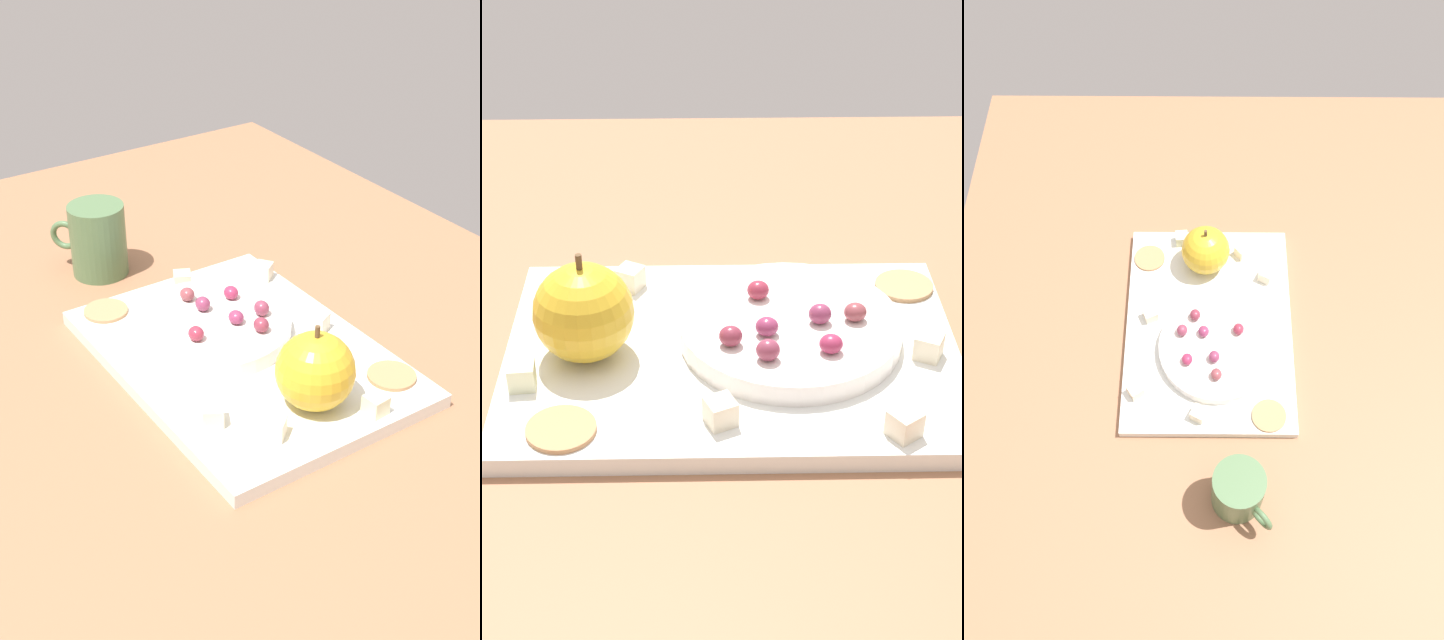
% 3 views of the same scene
% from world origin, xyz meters
% --- Properties ---
extents(table, '(1.18, 0.97, 0.04)m').
position_xyz_m(table, '(0.00, 0.00, 0.02)').
color(table, '#996747').
rests_on(table, ground).
extents(platter, '(0.37, 0.26, 0.02)m').
position_xyz_m(platter, '(-0.05, -0.04, 0.05)').
color(platter, white).
rests_on(platter, table).
extents(serving_dish, '(0.18, 0.18, 0.02)m').
position_xyz_m(serving_dish, '(-0.00, -0.03, 0.06)').
color(serving_dish, white).
rests_on(serving_dish, platter).
extents(apple_whole, '(0.08, 0.08, 0.08)m').
position_xyz_m(apple_whole, '(-0.16, -0.05, 0.09)').
color(apple_whole, gold).
rests_on(apple_whole, platter).
extents(apple_stem, '(0.01, 0.01, 0.01)m').
position_xyz_m(apple_stem, '(-0.16, -0.05, 0.14)').
color(apple_stem, brown).
rests_on(apple_stem, apple_whole).
extents(cheese_cube_0, '(0.03, 0.03, 0.02)m').
position_xyz_m(cheese_cube_0, '(0.07, -0.15, 0.06)').
color(cheese_cube_0, '#F1E1C1').
rests_on(cheese_cube_0, platter).
extents(cheese_cube_1, '(0.03, 0.03, 0.02)m').
position_xyz_m(cheese_cube_1, '(-0.18, 0.02, 0.06)').
color(cheese_cube_1, white).
rests_on(cheese_cube_1, platter).
extents(cheese_cube_2, '(0.02, 0.02, 0.02)m').
position_xyz_m(cheese_cube_2, '(-0.21, -0.09, 0.06)').
color(cheese_cube_2, '#ECF1C3').
rests_on(cheese_cube_2, platter).
extents(cheese_cube_3, '(0.03, 0.03, 0.02)m').
position_xyz_m(cheese_cube_3, '(-0.06, -0.13, 0.06)').
color(cheese_cube_3, '#F6E9CA').
rests_on(cheese_cube_3, platter).
extents(cheese_cube_4, '(0.03, 0.03, 0.02)m').
position_xyz_m(cheese_cube_4, '(-0.14, 0.05, 0.06)').
color(cheese_cube_4, '#F3E5C2').
rests_on(cheese_cube_4, platter).
extents(cheese_cube_5, '(0.03, 0.03, 0.02)m').
position_xyz_m(cheese_cube_5, '(0.11, -0.05, 0.06)').
color(cheese_cube_5, '#F9EBC8').
rests_on(cheese_cube_5, platter).
extents(cracker_0, '(0.05, 0.05, 0.00)m').
position_xyz_m(cracker_0, '(-0.17, -0.14, 0.06)').
color(cracker_0, tan).
rests_on(cracker_0, platter).
extents(cracker_1, '(0.05, 0.05, 0.00)m').
position_xyz_m(cracker_1, '(0.11, 0.05, 0.06)').
color(cracker_1, tan).
rests_on(cracker_1, platter).
extents(grape_0, '(0.02, 0.02, 0.02)m').
position_xyz_m(grape_0, '(-0.05, -0.06, 0.08)').
color(grape_0, brown).
rests_on(grape_0, serving_dish).
extents(grape_1, '(0.02, 0.02, 0.02)m').
position_xyz_m(grape_1, '(0.05, -0.03, 0.08)').
color(grape_1, brown).
rests_on(grape_1, serving_dish).
extents(grape_2, '(0.02, 0.02, 0.02)m').
position_xyz_m(grape_2, '(-0.02, -0.05, 0.08)').
color(grape_2, '#893155').
rests_on(grape_2, serving_dish).
extents(grape_3, '(0.02, 0.02, 0.02)m').
position_xyz_m(grape_3, '(0.03, -0.07, 0.08)').
color(grape_3, '#9B2B4E').
rests_on(grape_3, serving_dish).
extents(grape_4, '(0.02, 0.02, 0.02)m').
position_xyz_m(grape_4, '(-0.02, 0.01, 0.08)').
color(grape_4, '#932B40').
rests_on(grape_4, serving_dish).
extents(grape_5, '(0.02, 0.02, 0.02)m').
position_xyz_m(grape_5, '(0.02, -0.03, 0.08)').
color(grape_5, '#853354').
rests_on(grape_5, serving_dish).
extents(grape_6, '(0.02, 0.02, 0.02)m').
position_xyz_m(grape_6, '(-0.02, -0.08, 0.08)').
color(grape_6, '#88374E').
rests_on(grape_6, serving_dish).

